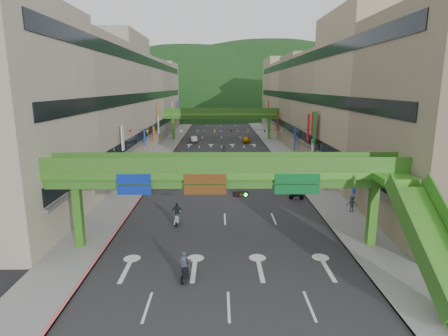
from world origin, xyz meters
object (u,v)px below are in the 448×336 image
at_px(overpass_near, 239,182).
at_px(pedestrian_red, 326,183).
at_px(scooter_rider_near, 184,267).
at_px(car_yellow, 246,139).
at_px(car_silver, 194,139).
at_px(scooter_rider_mid, 237,166).

height_order(overpass_near, pedestrian_red, overpass_near).
xyz_separation_m(scooter_rider_near, car_yellow, (8.11, 58.99, -0.21)).
height_order(scooter_rider_near, car_silver, scooter_rider_near).
bearing_deg(overpass_near, scooter_rider_mid, 87.75).
height_order(car_silver, pedestrian_red, pedestrian_red).
bearing_deg(scooter_rider_mid, scooter_rider_near, -98.82).
relative_size(car_silver, pedestrian_red, 2.15).
height_order(car_silver, car_yellow, car_yellow).
distance_m(car_silver, pedestrian_red, 43.15).
relative_size(overpass_near, pedestrian_red, 15.52).
distance_m(car_silver, car_yellow, 11.49).
relative_size(car_yellow, pedestrian_red, 2.10).
xyz_separation_m(overpass_near, car_yellow, (4.47, 54.61, -4.56)).
bearing_deg(overpass_near, pedestrian_red, 55.50).
height_order(overpass_near, car_silver, overpass_near).
distance_m(overpass_near, scooter_rider_mid, 25.84).
bearing_deg(car_silver, car_yellow, -12.49).
xyz_separation_m(scooter_rider_near, car_silver, (-3.36, 59.65, -0.22)).
distance_m(overpass_near, car_yellow, 54.98).
xyz_separation_m(overpass_near, pedestrian_red, (11.05, 16.07, -4.30)).
relative_size(scooter_rider_mid, car_silver, 0.52).
relative_size(overpass_near, scooter_rider_near, 14.93).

